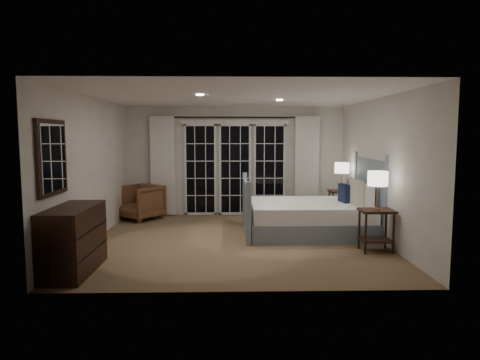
{
  "coord_description": "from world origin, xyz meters",
  "views": [
    {
      "loc": [
        -0.13,
        -7.39,
        1.84
      ],
      "look_at": [
        0.06,
        0.17,
        1.05
      ],
      "focal_mm": 32.0,
      "sensor_mm": 36.0,
      "label": 1
    }
  ],
  "objects_px": {
    "nightstand_left": "(376,224)",
    "nightstand_right": "(341,201)",
    "lamp_left": "(378,179)",
    "lamp_right": "(342,168)",
    "armchair": "(140,202)",
    "bed": "(311,215)",
    "dresser": "(74,240)"
  },
  "relations": [
    {
      "from": "nightstand_right",
      "to": "lamp_right",
      "type": "distance_m",
      "value": 0.7
    },
    {
      "from": "armchair",
      "to": "dresser",
      "type": "height_order",
      "value": "dresser"
    },
    {
      "from": "nightstand_left",
      "to": "dresser",
      "type": "bearing_deg",
      "value": -168.21
    },
    {
      "from": "armchair",
      "to": "lamp_right",
      "type": "bearing_deg",
      "value": 32.56
    },
    {
      "from": "armchair",
      "to": "bed",
      "type": "bearing_deg",
      "value": 14.21
    },
    {
      "from": "nightstand_right",
      "to": "dresser",
      "type": "bearing_deg",
      "value": -143.46
    },
    {
      "from": "bed",
      "to": "nightstand_left",
      "type": "relative_size",
      "value": 3.53
    },
    {
      "from": "nightstand_left",
      "to": "lamp_left",
      "type": "bearing_deg",
      "value": 153.43
    },
    {
      "from": "bed",
      "to": "nightstand_right",
      "type": "distance_m",
      "value": 1.43
    },
    {
      "from": "lamp_left",
      "to": "dresser",
      "type": "relative_size",
      "value": 0.48
    },
    {
      "from": "lamp_left",
      "to": "armchair",
      "type": "distance_m",
      "value": 5.14
    },
    {
      "from": "bed",
      "to": "nightstand_right",
      "type": "xyz_separation_m",
      "value": [
        0.86,
        1.14,
        0.1
      ]
    },
    {
      "from": "nightstand_right",
      "to": "nightstand_left",
      "type": "bearing_deg",
      "value": -91.69
    },
    {
      "from": "nightstand_left",
      "to": "armchair",
      "type": "height_order",
      "value": "armchair"
    },
    {
      "from": "lamp_right",
      "to": "dresser",
      "type": "distance_m",
      "value": 5.64
    },
    {
      "from": "lamp_left",
      "to": "nightstand_right",
      "type": "bearing_deg",
      "value": 88.31
    },
    {
      "from": "nightstand_left",
      "to": "nightstand_right",
      "type": "xyz_separation_m",
      "value": [
        0.07,
        2.41,
        -0.01
      ]
    },
    {
      "from": "nightstand_right",
      "to": "armchair",
      "type": "xyz_separation_m",
      "value": [
        -4.37,
        0.3,
        -0.06
      ]
    },
    {
      "from": "lamp_right",
      "to": "armchair",
      "type": "height_order",
      "value": "lamp_right"
    },
    {
      "from": "nightstand_left",
      "to": "nightstand_right",
      "type": "distance_m",
      "value": 2.41
    },
    {
      "from": "nightstand_left",
      "to": "armchair",
      "type": "xyz_separation_m",
      "value": [
        -4.3,
        2.71,
        -0.07
      ]
    },
    {
      "from": "lamp_left",
      "to": "lamp_right",
      "type": "bearing_deg",
      "value": 88.31
    },
    {
      "from": "bed",
      "to": "nightstand_right",
      "type": "relative_size",
      "value": 3.57
    },
    {
      "from": "nightstand_left",
      "to": "lamp_left",
      "type": "xyz_separation_m",
      "value": [
        -0.0,
        0.0,
        0.71
      ]
    },
    {
      "from": "dresser",
      "to": "lamp_left",
      "type": "bearing_deg",
      "value": 11.79
    },
    {
      "from": "armchair",
      "to": "dresser",
      "type": "distance_m",
      "value": 3.64
    },
    {
      "from": "nightstand_right",
      "to": "lamp_right",
      "type": "bearing_deg",
      "value": 90.0
    },
    {
      "from": "nightstand_left",
      "to": "armchair",
      "type": "bearing_deg",
      "value": 147.75
    },
    {
      "from": "lamp_right",
      "to": "armchair",
      "type": "relative_size",
      "value": 0.71
    },
    {
      "from": "nightstand_left",
      "to": "dresser",
      "type": "height_order",
      "value": "dresser"
    },
    {
      "from": "bed",
      "to": "nightstand_right",
      "type": "bearing_deg",
      "value": 53.02
    },
    {
      "from": "armchair",
      "to": "dresser",
      "type": "bearing_deg",
      "value": -55.52
    }
  ]
}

